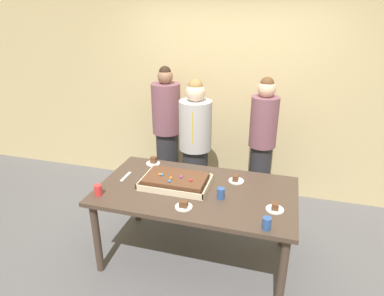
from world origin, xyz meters
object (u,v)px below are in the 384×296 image
at_px(plated_slice_far_left, 236,180).
at_px(person_serving_front, 262,146).
at_px(party_table, 196,197).
at_px(plated_slice_near_right, 275,208).
at_px(drink_cup_nearest, 98,190).
at_px(plated_slice_near_left, 184,205).
at_px(plated_slice_far_right, 153,162).
at_px(sheet_cake, 176,181).
at_px(person_green_shirt_behind, 195,148).
at_px(drink_cup_far_end, 267,223).
at_px(person_striped_tie_right, 167,131).
at_px(drink_cup_middle, 221,193).
at_px(cake_server_utensil, 126,177).

relative_size(plated_slice_far_left, person_serving_front, 0.09).
xyz_separation_m(party_table, plated_slice_near_right, (0.73, -0.15, 0.10)).
relative_size(plated_slice_near_right, drink_cup_nearest, 1.50).
xyz_separation_m(plated_slice_near_left, drink_cup_nearest, (-0.80, -0.02, 0.03)).
distance_m(plated_slice_near_left, plated_slice_near_right, 0.77).
bearing_deg(plated_slice_far_right, sheet_cake, -44.52).
height_order(party_table, plated_slice_near_right, plated_slice_near_right).
bearing_deg(person_green_shirt_behind, drink_cup_far_end, 34.23).
xyz_separation_m(plated_slice_near_left, person_green_shirt_behind, (-0.22, 1.15, 0.04)).
xyz_separation_m(party_table, person_striped_tie_right, (-0.72, 1.19, 0.18)).
relative_size(sheet_cake, plated_slice_far_right, 4.30).
bearing_deg(drink_cup_far_end, party_table, 147.50).
relative_size(party_table, drink_cup_middle, 18.43).
relative_size(sheet_cake, person_serving_front, 0.38).
bearing_deg(person_striped_tie_right, drink_cup_middle, 13.48).
xyz_separation_m(plated_slice_far_right, drink_cup_nearest, (-0.23, -0.75, 0.03)).
distance_m(plated_slice_near_left, drink_cup_nearest, 0.81).
height_order(sheet_cake, plated_slice_far_left, sheet_cake).
height_order(sheet_cake, person_serving_front, person_serving_front).
height_order(drink_cup_far_end, cake_server_utensil, drink_cup_far_end).
bearing_deg(person_green_shirt_behind, sheet_cake, -0.01).
distance_m(plated_slice_far_left, drink_cup_middle, 0.36).
bearing_deg(plated_slice_far_left, person_striped_tie_right, 138.68).
bearing_deg(person_green_shirt_behind, drink_cup_middle, 26.31).
bearing_deg(person_striped_tie_right, sheet_cake, -0.01).
bearing_deg(person_serving_front, plated_slice_near_right, 47.05).
xyz_separation_m(sheet_cake, drink_cup_middle, (0.46, -0.12, 0.01)).
distance_m(plated_slice_far_right, person_serving_front, 1.26).
bearing_deg(plated_slice_far_right, person_striped_tie_right, 99.27).
distance_m(party_table, cake_server_utensil, 0.75).
distance_m(person_serving_front, person_striped_tie_right, 1.24).
height_order(plated_slice_near_left, drink_cup_middle, drink_cup_middle).
distance_m(sheet_cake, drink_cup_nearest, 0.72).
distance_m(party_table, drink_cup_far_end, 0.82).
height_order(plated_slice_far_right, drink_cup_nearest, drink_cup_nearest).
xyz_separation_m(party_table, drink_cup_nearest, (-0.82, -0.34, 0.13)).
relative_size(drink_cup_middle, drink_cup_far_end, 1.00).
bearing_deg(person_green_shirt_behind, plated_slice_far_right, -43.15).
relative_size(plated_slice_far_left, cake_server_utensil, 0.75).
relative_size(drink_cup_middle, person_green_shirt_behind, 0.06).
bearing_deg(plated_slice_near_right, sheet_cake, 169.37).
distance_m(drink_cup_far_end, person_green_shirt_behind, 1.55).
height_order(drink_cup_far_end, person_striped_tie_right, person_striped_tie_right).
bearing_deg(person_striped_tie_right, person_green_shirt_behind, 28.98).
height_order(plated_slice_near_right, plated_slice_far_right, plated_slice_far_right).
bearing_deg(plated_slice_near_right, drink_cup_far_end, -99.73).
height_order(plated_slice_near_left, cake_server_utensil, plated_slice_near_left).
relative_size(cake_server_utensil, person_striped_tie_right, 0.12).
distance_m(plated_slice_near_left, cake_server_utensil, 0.81).
bearing_deg(drink_cup_middle, plated_slice_far_right, 149.61).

